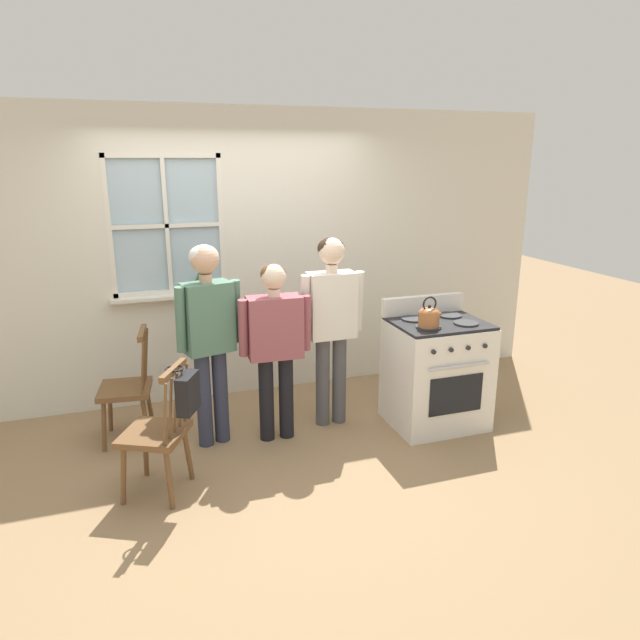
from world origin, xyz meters
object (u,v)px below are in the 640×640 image
object	(u,v)px
chair_near_wall	(128,389)
person_elderly_left	(208,325)
handbag	(187,392)
kettle	(429,316)
chair_by_window	(157,434)
potted_plant	(199,285)
person_teen_center	(275,336)
stove	(436,372)
person_adult_right	(331,313)

from	to	relation	value
chair_near_wall	person_elderly_left	world-z (taller)	person_elderly_left
person_elderly_left	handbag	size ratio (longest dim) A/B	5.29
chair_near_wall	kettle	world-z (taller)	kettle
handbag	chair_by_window	bearing A→B (deg)	153.05
chair_near_wall	potted_plant	bearing A→B (deg)	139.34
kettle	potted_plant	world-z (taller)	potted_plant
person_elderly_left	person_teen_center	distance (m)	0.53
person_elderly_left	person_teen_center	bearing A→B (deg)	-23.98
chair_by_window	chair_near_wall	xyz separation A→B (m)	(-0.18, 0.88, 0.00)
person_elderly_left	handbag	xyz separation A→B (m)	(-0.25, -0.71, -0.24)
stove	handbag	world-z (taller)	stove
person_adult_right	kettle	size ratio (longest dim) A/B	6.59
person_teen_center	handbag	bearing A→B (deg)	-138.49
chair_by_window	chair_near_wall	bearing A→B (deg)	-141.70
chair_near_wall	chair_by_window	bearing A→B (deg)	18.43
chair_near_wall	person_adult_right	world-z (taller)	person_adult_right
person_teen_center	kettle	distance (m)	1.25
kettle	handbag	xyz separation A→B (m)	(-1.96, -0.32, -0.26)
kettle	person_adult_right	bearing A→B (deg)	147.72
handbag	person_elderly_left	bearing A→B (deg)	70.54
chair_by_window	handbag	distance (m)	0.40
potted_plant	stove	bearing A→B (deg)	-32.70
stove	potted_plant	xyz separation A→B (m)	(-1.82, 1.17, 0.66)
person_teen_center	stove	world-z (taller)	person_teen_center
chair_by_window	person_adult_right	world-z (taller)	person_adult_right
kettle	stove	bearing A→B (deg)	37.00
chair_near_wall	kettle	xyz separation A→B (m)	(2.34, -0.67, 0.59)
handbag	potted_plant	bearing A→B (deg)	79.29
person_adult_right	stove	world-z (taller)	person_adult_right
person_adult_right	person_elderly_left	bearing A→B (deg)	-178.32
chair_near_wall	stove	size ratio (longest dim) A/B	0.86
person_teen_center	handbag	distance (m)	0.99
chair_near_wall	stove	distance (m)	2.58
handbag	person_teen_center	bearing A→B (deg)	39.56
chair_by_window	chair_near_wall	distance (m)	0.90
stove	kettle	bearing A→B (deg)	-143.00
stove	handbag	xyz separation A→B (m)	(-2.13, -0.45, 0.29)
chair_by_window	kettle	distance (m)	2.25
chair_near_wall	potted_plant	size ratio (longest dim) A/B	3.41
person_elderly_left	person_adult_right	bearing A→B (deg)	-12.53
chair_near_wall	person_adult_right	distance (m)	1.77
chair_by_window	potted_plant	xyz separation A→B (m)	(0.52, 1.51, 0.69)
chair_by_window	person_elderly_left	bearing A→B (deg)	169.59
person_elderly_left	kettle	bearing A→B (deg)	-27.58
person_adult_right	stove	xyz separation A→B (m)	(0.85, -0.30, -0.53)
person_elderly_left	person_teen_center	xyz separation A→B (m)	(0.51, -0.08, -0.11)
person_adult_right	kettle	world-z (taller)	person_adult_right
person_adult_right	stove	size ratio (longest dim) A/B	1.50
kettle	chair_near_wall	bearing A→B (deg)	163.99
person_elderly_left	kettle	distance (m)	1.75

